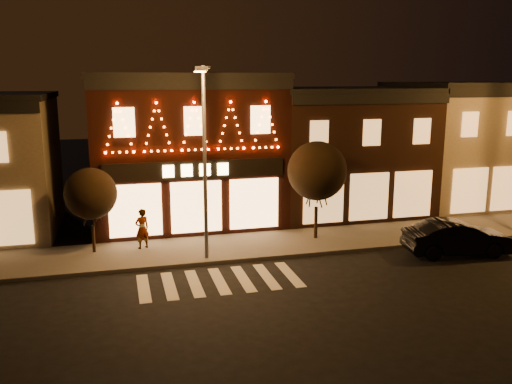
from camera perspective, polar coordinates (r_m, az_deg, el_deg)
name	(u,v)px	position (r m, az deg, el deg)	size (l,w,h in m)	color
ground	(242,324)	(18.43, -1.52, -13.84)	(120.00, 120.00, 0.00)	black
sidewalk_far	(244,246)	(26.07, -1.26, -5.78)	(44.00, 4.00, 0.15)	#47423D
building_pulp	(185,148)	(30.61, -7.58, 4.63)	(10.20, 8.34, 8.30)	black
building_right_a	(340,150)	(33.21, 8.97, 4.46)	(9.20, 8.28, 7.50)	black
building_right_b	(469,143)	(37.70, 21.66, 4.87)	(9.20, 8.28, 7.80)	#6F664F
streetlamp_mid	(204,149)	(22.99, -5.54, 4.58)	(0.75, 1.92, 8.41)	#59595E
tree_left	(91,194)	(25.40, -17.17, -0.19)	(2.36, 2.36, 3.94)	black
tree_right	(317,171)	(26.53, 6.51, 2.24)	(2.93, 2.93, 4.89)	black
dark_sedan	(458,238)	(26.55, 20.64, -4.59)	(1.71, 4.89, 1.61)	black
pedestrian	(142,229)	(25.82, -12.01, -3.83)	(0.70, 0.46, 1.91)	gray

